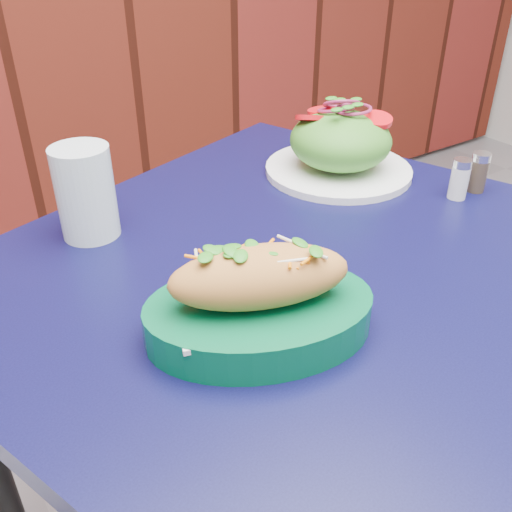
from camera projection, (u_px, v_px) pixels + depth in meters
cafe_table at (320, 323)px, 0.76m from camera, size 1.01×1.01×0.75m
banh_mi_basket at (259, 301)px, 0.58m from camera, size 0.28×0.24×0.11m
salad_plate at (340, 146)px, 0.94m from camera, size 0.24×0.24×0.12m
water_glass at (86, 193)px, 0.75m from camera, size 0.08×0.08×0.13m
salt_shaker at (460, 179)px, 0.87m from camera, size 0.03×0.03×0.06m
pepper_shaker at (478, 172)px, 0.89m from camera, size 0.03×0.03×0.06m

